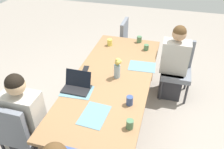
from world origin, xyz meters
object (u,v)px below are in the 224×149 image
at_px(laptop_far_left_mid, 77,86).
at_px(coffee_mug_centre_left, 110,42).
at_px(person_far_left_mid, 27,124).
at_px(coffee_mug_centre_right, 146,47).
at_px(coffee_mug_near_right, 139,39).
at_px(chair_far_left_mid, 19,130).
at_px(chair_near_left_near, 177,66).
at_px(phone_black, 86,69).
at_px(coffee_mug_far_left, 130,101).
at_px(coffee_mug_near_left, 130,124).
at_px(dining_table, 112,82).
at_px(flower_vase, 117,67).
at_px(person_near_left_near, 173,67).
at_px(chair_head_right_right_near, 130,42).

height_order(laptop_far_left_mid, coffee_mug_centre_left, laptop_far_left_mid).
height_order(person_far_left_mid, coffee_mug_centre_right, person_far_left_mid).
bearing_deg(coffee_mug_near_right, chair_far_left_mid, 153.77).
relative_size(chair_near_left_near, coffee_mug_centre_left, 8.86).
distance_m(chair_near_left_near, coffee_mug_centre_left, 1.12).
distance_m(chair_far_left_mid, phone_black, 1.11).
bearing_deg(coffee_mug_far_left, chair_far_left_mid, 112.72).
relative_size(laptop_far_left_mid, coffee_mug_near_left, 3.22).
bearing_deg(chair_near_left_near, person_far_left_mid, 137.54).
bearing_deg(dining_table, chair_far_left_mid, 137.97).
distance_m(person_far_left_mid, laptop_far_left_mid, 0.70).
xyz_separation_m(dining_table, coffee_mug_far_left, (-0.43, -0.32, 0.12)).
distance_m(flower_vase, phone_black, 0.48).
height_order(person_near_left_near, chair_far_left_mid, person_near_left_near).
distance_m(coffee_mug_near_left, coffee_mug_near_right, 1.85).
distance_m(chair_near_left_near, coffee_mug_near_left, 1.72).
bearing_deg(flower_vase, coffee_mug_centre_left, 22.24).
xyz_separation_m(chair_far_left_mid, coffee_mug_centre_right, (1.75, -1.12, 0.28)).
bearing_deg(coffee_mug_centre_left, person_far_left_mid, 163.91).
relative_size(dining_table, flower_vase, 8.47).
xyz_separation_m(flower_vase, phone_black, (0.06, 0.46, -0.15)).
relative_size(chair_far_left_mid, coffee_mug_near_left, 9.06).
bearing_deg(dining_table, coffee_mug_near_right, -8.54).
xyz_separation_m(coffee_mug_near_right, phone_black, (-0.98, 0.56, -0.05)).
distance_m(person_far_left_mid, flower_vase, 1.24).
bearing_deg(person_far_left_mid, flower_vase, -43.46).
bearing_deg(chair_far_left_mid, chair_near_left_near, -42.32).
distance_m(person_near_left_near, coffee_mug_far_left, 1.34).
relative_size(chair_far_left_mid, phone_black, 6.00).
distance_m(chair_head_right_right_near, coffee_mug_near_right, 0.55).
distance_m(dining_table, person_far_left_mid, 1.13).
bearing_deg(laptop_far_left_mid, person_far_left_mid, 140.72).
distance_m(chair_near_left_near, chair_head_right_right_near, 1.07).
relative_size(coffee_mug_near_right, coffee_mug_centre_right, 1.15).
xyz_separation_m(person_near_left_near, chair_head_right_right_near, (0.68, 0.82, -0.03)).
height_order(chair_near_left_near, coffee_mug_centre_left, chair_near_left_near).
xyz_separation_m(chair_near_left_near, coffee_mug_centre_right, (-0.04, 0.50, 0.28)).
distance_m(coffee_mug_near_left, coffee_mug_far_left, 0.34).
height_order(coffee_mug_centre_left, coffee_mug_centre_right, coffee_mug_centre_left).
bearing_deg(person_far_left_mid, person_near_left_near, -42.62).
distance_m(dining_table, phone_black, 0.41).
height_order(flower_vase, coffee_mug_near_left, flower_vase).
bearing_deg(flower_vase, chair_far_left_mid, 136.89).
xyz_separation_m(dining_table, chair_head_right_right_near, (1.49, 0.07, -0.17)).
height_order(chair_near_left_near, laptop_far_left_mid, laptop_far_left_mid).
distance_m(flower_vase, coffee_mug_centre_right, 0.86).
distance_m(flower_vase, coffee_mug_centre_left, 0.88).
xyz_separation_m(flower_vase, coffee_mug_far_left, (-0.46, -0.26, -0.10)).
bearing_deg(chair_near_left_near, coffee_mug_centre_right, 94.41).
xyz_separation_m(person_near_left_near, coffee_mug_far_left, (-1.24, 0.44, 0.26)).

